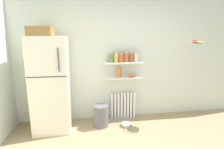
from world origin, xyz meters
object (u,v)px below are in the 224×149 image
Objects in this scene: storage_jar_5 at (136,57)px; pet_food_bowl at (126,125)px; storage_jar_4 at (131,57)px; hanging_fruit_basket at (196,42)px; refrigerator at (51,83)px; storage_jar_0 at (111,58)px; storage_jar_3 at (126,57)px; shelf_bowl at (132,75)px; radiator at (123,105)px; trash_bin at (101,116)px; storage_jar_1 at (116,57)px; storage_jar_2 at (121,58)px; vase at (119,72)px.

pet_food_bowl is (-0.27, -0.35, -1.31)m from storage_jar_5.
hanging_fruit_basket is (1.20, -0.31, 0.31)m from storage_jar_4.
storage_jar_5 is (1.68, 0.22, 0.42)m from refrigerator.
storage_jar_3 is (0.31, 0.00, 0.00)m from storage_jar_0.
storage_jar_4 is at bearing -180.00° from shelf_bowl.
refrigerator reaches higher than pet_food_bowl.
trash_bin is at bearing -148.44° from radiator.
hanging_fruit_basket is at bearing -14.23° from radiator.
storage_jar_1 is 1.21m from trash_bin.
storage_jar_5 is 0.46× the size of trash_bin.
pet_food_bowl is (0.15, -0.35, -1.31)m from storage_jar_1.
vase is (-0.04, -0.00, -0.30)m from storage_jar_2.
storage_jar_3 reaches higher than storage_jar_4.
storage_jar_4 is at bearing 22.90° from trash_bin.
storage_jar_3 reaches higher than storage_jar_0.
hanging_fruit_basket reaches higher than radiator.
radiator is at bearing 169.17° from storage_jar_4.
storage_jar_2 is 0.85× the size of vase.
shelf_bowl is at bearing 62.34° from pet_food_bowl.
refrigerator is at bearing -170.77° from vase.
storage_jar_3 is 0.92× the size of vase.
trash_bin is (-0.41, -0.28, -0.81)m from vase.
storage_jar_4 reaches higher than trash_bin.
storage_jar_4 reaches higher than vase.
storage_jar_0 reaches higher than trash_bin.
storage_jar_4 is at bearing 7.78° from refrigerator.
storage_jar_1 reaches higher than shelf_bowl.
vase is (0.17, 0.00, -0.30)m from storage_jar_0.
radiator is 1.31× the size of trash_bin.
hanging_fruit_basket is (1.45, -0.31, 0.62)m from vase.
storage_jar_1 is (-0.16, -0.03, 1.06)m from radiator.
shelf_bowl is at bearing 0.00° from storage_jar_4.
storage_jar_2 is (1.37, 0.22, 0.41)m from refrigerator.
vase is at bearing -180.00° from storage_jar_2.
refrigerator is 1.35m from vase.
storage_jar_3 is 1.36m from pet_food_bowl.
storage_jar_1 is at bearing 113.33° from pet_food_bowl.
refrigerator is at bearing -171.05° from storage_jar_2.
vase is at bearing 104.27° from pet_food_bowl.
storage_jar_5 is at bearing 164.01° from hanging_fruit_basket.
storage_jar_0 is at bearing 49.16° from trash_bin.
hanging_fruit_basket is (1.17, -0.31, 0.69)m from shelf_bowl.
storage_jar_3 reaches higher than vase.
radiator is (1.42, 0.25, -0.63)m from refrigerator.
refrigerator is at bearing -169.47° from storage_jar_0.
radiator is 1.08m from storage_jar_5.
storage_jar_0 reaches higher than pet_food_bowl.
storage_jar_1 is 0.95× the size of vase.
pet_food_bowl is at bearing -82.25° from storage_jar_2.
hanging_fruit_basket is at bearing -14.96° from shelf_bowl.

